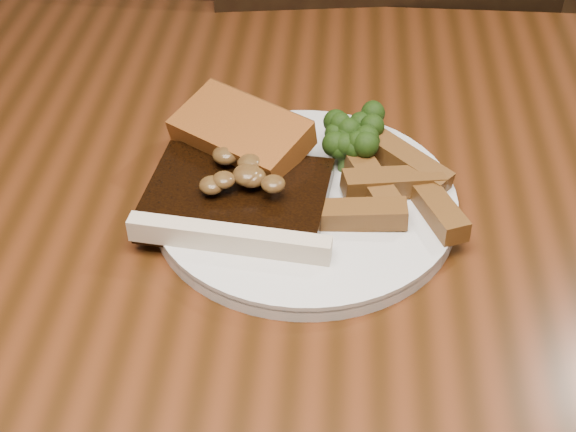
# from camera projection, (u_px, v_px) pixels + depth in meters

# --- Properties ---
(dining_table) EXTENTS (1.60, 0.90, 0.75)m
(dining_table) POSITION_uv_depth(u_px,v_px,m) (283.00, 328.00, 0.72)
(dining_table) COLOR #49210E
(dining_table) RESTS_ON ground
(chair_far) EXTENTS (0.50, 0.50, 0.93)m
(chair_far) POSITION_uv_depth(u_px,v_px,m) (364.00, 107.00, 1.25)
(chair_far) COLOR black
(chair_far) RESTS_ON ground
(plate) EXTENTS (0.29, 0.29, 0.01)m
(plate) POSITION_uv_depth(u_px,v_px,m) (305.00, 204.00, 0.70)
(plate) COLOR silver
(plate) RESTS_ON dining_table
(steak) EXTENTS (0.16, 0.13, 0.02)m
(steak) POSITION_uv_depth(u_px,v_px,m) (237.00, 199.00, 0.68)
(steak) COLOR black
(steak) RESTS_ON plate
(steak_bone) EXTENTS (0.17, 0.03, 0.02)m
(steak_bone) POSITION_uv_depth(u_px,v_px,m) (229.00, 242.00, 0.64)
(steak_bone) COLOR beige
(steak_bone) RESTS_ON plate
(mushroom_pile) EXTENTS (0.07, 0.07, 0.03)m
(mushroom_pile) POSITION_uv_depth(u_px,v_px,m) (244.00, 172.00, 0.66)
(mushroom_pile) COLOR #513B19
(mushroom_pile) RESTS_ON steak
(garlic_bread) EXTENTS (0.13, 0.12, 0.03)m
(garlic_bread) POSITION_uv_depth(u_px,v_px,m) (242.00, 151.00, 0.73)
(garlic_bread) COLOR #94501A
(garlic_bread) RESTS_ON plate
(potato_wedges) EXTENTS (0.11, 0.11, 0.02)m
(potato_wedges) POSITION_uv_depth(u_px,v_px,m) (375.00, 192.00, 0.68)
(potato_wedges) COLOR brown
(potato_wedges) RESTS_ON plate
(broccoli_cluster) EXTENTS (0.06, 0.06, 0.04)m
(broccoli_cluster) POSITION_uv_depth(u_px,v_px,m) (357.00, 138.00, 0.73)
(broccoli_cluster) COLOR #1A310B
(broccoli_cluster) RESTS_ON plate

